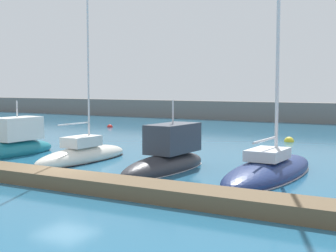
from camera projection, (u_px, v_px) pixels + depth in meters
name	position (u px, v px, depth m)	size (l,w,h in m)	color
ground_plane	(65.00, 179.00, 21.97)	(120.00, 120.00, 0.00)	#236084
dock_pier	(45.00, 177.00, 20.89)	(31.65, 1.73, 0.56)	brown
breakwater_seawall	(305.00, 113.00, 55.68)	(108.00, 2.25, 2.26)	slate
motorboat_teal_second	(14.00, 144.00, 29.59)	(1.91, 6.45, 3.65)	#19707F
sailboat_ivory_third	(83.00, 155.00, 27.04)	(1.81, 7.09, 14.38)	silver
motorboat_charcoal_fourth	(167.00, 158.00, 24.13)	(2.02, 6.81, 3.88)	#2D2D33
sailboat_navy_fifth	(269.00, 170.00, 22.44)	(2.65, 9.18, 14.17)	navy
mooring_buoy_red	(110.00, 127.00, 49.37)	(0.57, 0.57, 0.57)	red
mooring_buoy_yellow	(289.00, 142.00, 36.54)	(0.74, 0.74, 0.74)	yellow
mooring_buoy_orange	(161.00, 129.00, 47.58)	(0.86, 0.86, 0.86)	orange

